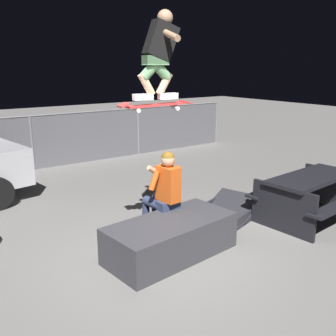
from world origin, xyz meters
TOP-DOWN VIEW (x-y plane):
  - ground_plane at (0.00, 0.00)m, footprint 40.00×40.00m
  - ledge_box_main at (0.14, -0.00)m, footprint 1.84×0.99m
  - person_sitting_on_ledge at (0.36, 0.49)m, footprint 0.60×0.77m
  - skateboard at (0.21, 0.44)m, footprint 1.04×0.37m
  - skater_airborne at (0.26, 0.43)m, footprint 0.63×0.89m
  - kicker_ramp at (1.81, 0.58)m, footprint 1.20×1.10m
  - picnic_table_back at (2.75, -0.31)m, footprint 1.80×1.47m
  - fence_back at (0.00, 5.52)m, footprint 12.05×0.05m

SIDE VIEW (x-z plane):
  - ground_plane at x=0.00m, z-range 0.00..0.00m
  - kicker_ramp at x=1.81m, z-range -0.13..0.25m
  - ledge_box_main at x=0.14m, z-range 0.00..0.50m
  - picnic_table_back at x=2.75m, z-range 0.12..0.87m
  - fence_back at x=0.00m, z-range 0.04..1.38m
  - person_sitting_on_ledge at x=0.36m, z-range 0.08..1.41m
  - skateboard at x=0.21m, z-range 1.91..2.04m
  - skater_airborne at x=0.26m, z-range 2.10..3.22m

